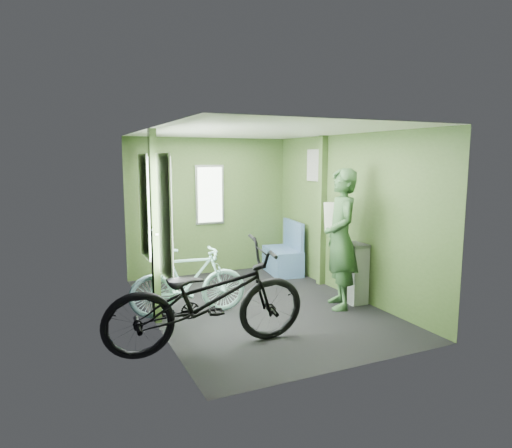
{
  "coord_description": "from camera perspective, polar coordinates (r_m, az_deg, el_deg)",
  "views": [
    {
      "loc": [
        -2.49,
        -5.32,
        1.97
      ],
      "look_at": [
        0.0,
        0.1,
        1.1
      ],
      "focal_mm": 32.0,
      "sensor_mm": 36.0,
      "label": 1
    }
  ],
  "objects": [
    {
      "name": "passenger",
      "position": [
        6.06,
        10.55,
        -1.83
      ],
      "size": [
        0.64,
        0.78,
        1.84
      ],
      "rotation": [
        0.0,
        0.0,
        -1.92
      ],
      "color": "#2D4E2A",
      "rests_on": "ground"
    },
    {
      "name": "bicycle_mint",
      "position": [
        5.93,
        -8.34,
        -11.21
      ],
      "size": [
        1.51,
        0.63,
        0.9
      ],
      "primitive_type": "imported",
      "rotation": [
        0.0,
        -0.06,
        1.46
      ],
      "color": "#84BDB6",
      "rests_on": "ground"
    },
    {
      "name": "bicycle_black",
      "position": [
        4.9,
        -5.92,
        -15.42
      ],
      "size": [
        2.15,
        0.99,
        1.2
      ],
      "primitive_type": "imported",
      "rotation": [
        0.0,
        -0.14,
        1.52
      ],
      "color": "black",
      "rests_on": "ground"
    },
    {
      "name": "room",
      "position": [
        5.92,
        -0.08,
        3.12
      ],
      "size": [
        4.0,
        4.02,
        2.31
      ],
      "color": "black",
      "rests_on": "ground"
    },
    {
      "name": "bench_seat",
      "position": [
        7.87,
        3.49,
        -4.23
      ],
      "size": [
        0.59,
        0.91,
        0.9
      ],
      "rotation": [
        0.0,
        0.0,
        -0.14
      ],
      "color": "navy",
      "rests_on": "ground"
    },
    {
      "name": "waste_box",
      "position": [
        6.4,
        12.2,
        -6.02
      ],
      "size": [
        0.24,
        0.34,
        0.82
      ],
      "primitive_type": "cube",
      "color": "gray",
      "rests_on": "ground"
    }
  ]
}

